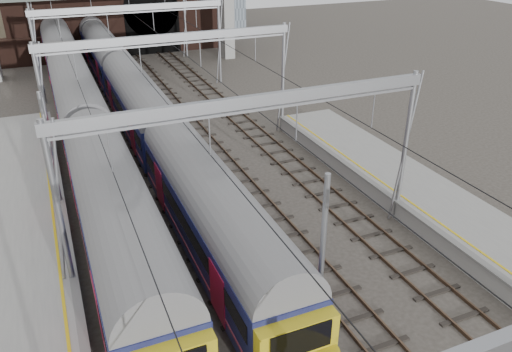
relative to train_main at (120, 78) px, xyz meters
name	(u,v)px	position (x,y,z in m)	size (l,w,h in m)	color
tracks	(209,189)	(2.00, -17.39, -2.49)	(14.40, 80.00, 0.22)	#4C3828
overhead_line	(173,55)	(2.00, -10.90, 4.06)	(16.80, 80.00, 8.00)	gray
retaining_wall	(120,18)	(3.40, 19.54, 1.83)	(28.00, 2.75, 9.00)	#321C16
train_main	(120,78)	(0.00, 0.00, 0.00)	(2.83, 65.41, 4.86)	black
train_second	(78,103)	(-4.00, -6.03, 0.12)	(3.04, 52.63, 5.14)	black
equip_cover_b	(251,211)	(3.30, -20.79, -2.46)	(0.78, 0.55, 0.09)	blue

